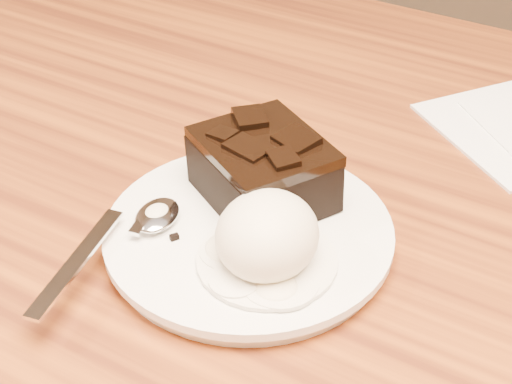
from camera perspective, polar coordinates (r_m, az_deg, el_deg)
The scene contains 8 objects.
plate at distance 0.55m, azimuth -0.54°, elevation -3.23°, with size 0.20×0.20×0.02m, color white.
brownie at distance 0.56m, azimuth 0.50°, elevation 1.36°, with size 0.09×0.08×0.04m, color black.
ice_cream_scoop at distance 0.50m, azimuth 0.81°, elevation -3.13°, with size 0.06×0.07×0.05m, color #F3E7CB.
melt_puddle at distance 0.51m, azimuth 0.79°, elevation -4.99°, with size 0.09×0.09×0.00m, color white.
spoon at distance 0.55m, azimuth -7.09°, elevation -1.80°, with size 0.03×0.16×0.01m, color silver, non-canonical shape.
crumb_a at distance 0.54m, azimuth -0.74°, elevation -2.42°, with size 0.01×0.01×0.00m, color black.
crumb_b at distance 0.49m, azimuth 1.75°, elevation -7.90°, with size 0.01×0.01×0.00m, color black.
crumb_c at distance 0.53m, azimuth -5.88°, elevation -3.25°, with size 0.01×0.00×0.00m, color black.
Camera 1 is at (0.16, -0.39, 1.11)m, focal length 55.73 mm.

